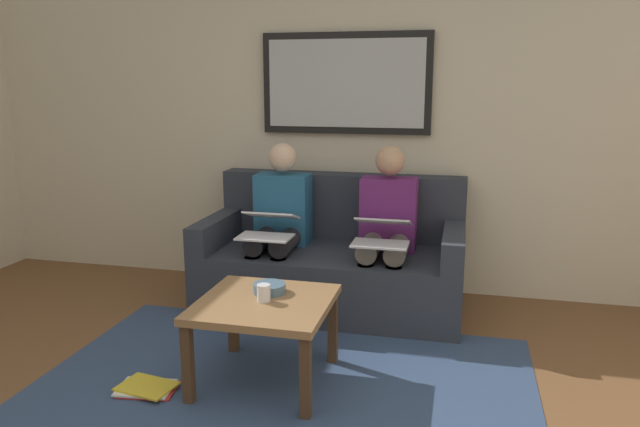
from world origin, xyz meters
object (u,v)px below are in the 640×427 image
bowl (269,288)px  laptop_silver (382,231)px  coffee_table (265,311)px  cup (264,293)px  laptop_white (269,225)px  person_right (279,220)px  framed_mirror (346,84)px  person_left (387,226)px  magazine_stack (147,388)px  couch (334,261)px

bowl → laptop_silver: 0.95m
coffee_table → laptop_silver: size_ratio=1.84×
cup → laptop_silver: laptop_silver is taller
laptop_silver → laptop_white: same height
person_right → framed_mirror: bearing=-129.8°
person_right → laptop_silver: bearing=162.7°
person_left → framed_mirror: bearing=-50.2°
bowl → laptop_silver: laptop_silver is taller
laptop_silver → bowl: bearing=58.0°
coffee_table → cup: cup is taller
coffee_table → laptop_silver: laptop_silver is taller
person_right → magazine_stack: bearing=78.5°
couch → person_right: 0.49m
cup → laptop_silver: 1.05m
couch → laptop_silver: (-0.38, 0.30, 0.32)m
coffee_table → person_left: bearing=-112.9°
framed_mirror → laptop_silver: (-0.38, 0.69, -0.92)m
person_left → person_right: same height
framed_mirror → bowl: (0.12, 1.49, -1.07)m
cup → person_left: bearing=-112.6°
couch → magazine_stack: bearing=65.6°
framed_mirror → cup: bearing=86.4°
cup → laptop_white: (0.28, -0.93, 0.13)m
coffee_table → person_right: (0.28, -1.15, 0.22)m
cup → laptop_white: size_ratio=0.24×
bowl → person_right: (0.27, -1.03, 0.13)m
person_left → laptop_white: bearing=17.2°
coffee_table → laptop_white: size_ratio=1.83×
cup → magazine_stack: (0.56, 0.24, -0.48)m
cup → bowl: 0.13m
coffee_table → framed_mirror: bearing=-93.7°
coffee_table → laptop_white: (0.28, -0.91, 0.24)m
cup → laptop_white: 0.98m
laptop_white → person_right: bearing=-90.0°
framed_mirror → coffee_table: (0.10, 1.61, -1.16)m
person_left → magazine_stack: bearing=53.2°
cup → couch: bearing=-94.8°
magazine_stack → cup: bearing=-157.1°
bowl → magazine_stack: (0.55, 0.37, -0.46)m
coffee_table → bowl: bearing=-84.9°
framed_mirror → person_right: (0.38, 0.46, -0.94)m
person_left → magazine_stack: size_ratio=3.59×
bowl → person_right: 1.07m
bowl → person_left: size_ratio=0.15×
coffee_table → laptop_white: laptop_white is taller
laptop_silver → coffee_table: bearing=62.0°
coffee_table → laptop_white: bearing=-73.2°
laptop_silver → person_right: size_ratio=0.32×
cup → bowl: size_ratio=0.51×
framed_mirror → magazine_stack: 2.50m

